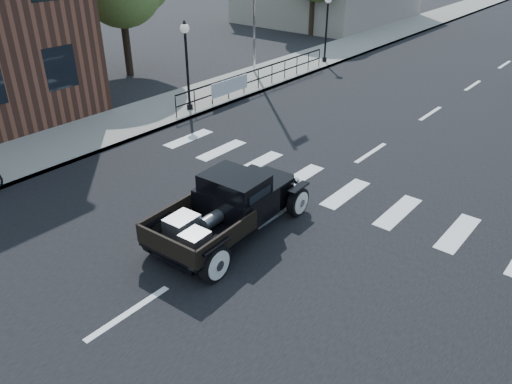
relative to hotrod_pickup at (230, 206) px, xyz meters
The scene contains 9 objects.
ground 0.96m from the hotrod_pickup, 48.34° to the right, with size 120.00×120.00×0.00m, color black.
road 14.62m from the hotrod_pickup, 88.59° to the left, with size 14.00×80.00×0.02m, color black.
road_markings 9.63m from the hotrod_pickup, 87.85° to the left, with size 12.00×60.00×0.06m, color silver, non-canonical shape.
sidewalk_left 16.73m from the hotrod_pickup, 119.15° to the left, with size 3.00×80.00×0.15m, color gray.
railing 11.84m from the hotrod_pickup, 125.88° to the left, with size 0.08×10.00×1.00m, color black, non-canonical shape.
banner 10.24m from the hotrod_pickup, 132.09° to the left, with size 0.04×2.20×0.60m, color silver, non-canonical shape.
lamp_post_b 9.21m from the hotrod_pickup, 142.30° to the left, with size 0.36×0.36×3.44m, color black, non-canonical shape.
lamp_post_c 17.23m from the hotrod_pickup, 114.90° to the left, with size 0.36×0.36×3.44m, color black, non-canonical shape.
hotrod_pickup is the anchor object (origin of this frame).
Camera 1 is at (6.71, -7.19, 6.84)m, focal length 35.00 mm.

